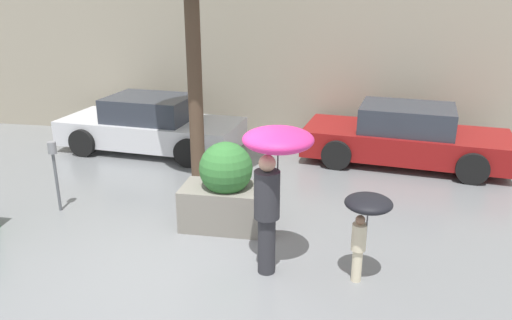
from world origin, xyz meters
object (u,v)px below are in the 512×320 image
object	(u,v)px
planter_box	(226,190)
person_child	(366,214)
person_adult	(274,165)
parked_car_near	(151,126)
parking_meter	(54,162)
parked_car_far	(405,137)

from	to	relation	value
planter_box	person_child	bearing A→B (deg)	-30.50
person_adult	parked_car_near	bearing A→B (deg)	90.31
planter_box	parking_meter	distance (m)	2.98
person_adult	parked_car_near	distance (m)	5.98
parked_car_far	parking_meter	xyz separation A→B (m)	(-6.05, -3.57, 0.30)
parked_car_far	parking_meter	size ratio (longest dim) A/B	3.62
parked_car_near	person_adult	bearing A→B (deg)	-137.03
parked_car_far	parked_car_near	bearing A→B (deg)	99.01
planter_box	parking_meter	world-z (taller)	planter_box
parked_car_near	parked_car_far	size ratio (longest dim) A/B	0.97
planter_box	parked_car_near	size ratio (longest dim) A/B	0.33
person_child	parked_car_near	size ratio (longest dim) A/B	0.28
person_adult	parked_car_near	size ratio (longest dim) A/B	0.46
person_child	parked_car_near	world-z (taller)	parked_car_near
person_child	parked_car_far	world-z (taller)	parked_car_far
planter_box	parked_car_near	world-z (taller)	planter_box
person_child	planter_box	bearing A→B (deg)	160.56
person_adult	person_child	bearing A→B (deg)	-40.50
planter_box	person_adult	bearing A→B (deg)	-51.63
parked_car_near	parking_meter	distance (m)	3.51
person_child	parked_car_far	distance (m)	5.01
person_adult	person_child	distance (m)	1.30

